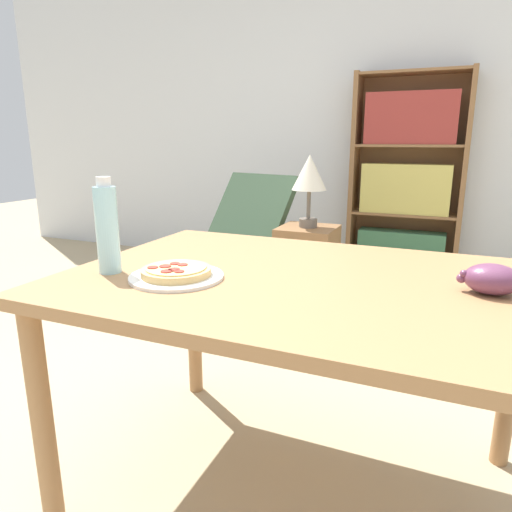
{
  "coord_description": "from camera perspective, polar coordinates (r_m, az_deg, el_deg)",
  "views": [
    {
      "loc": [
        0.43,
        -1.27,
        1.11
      ],
      "look_at": [
        -0.07,
        -0.11,
        0.79
      ],
      "focal_mm": 32.0,
      "sensor_mm": 36.0,
      "label": 1
    }
  ],
  "objects": [
    {
      "name": "wall_back",
      "position": [
        3.93,
        17.54,
        16.43
      ],
      "size": [
        8.0,
        0.05,
        2.6
      ],
      "color": "silver",
      "rests_on": "ground_plane"
    },
    {
      "name": "bookshelf",
      "position": [
        3.78,
        18.21,
        8.31
      ],
      "size": [
        0.85,
        0.25,
        1.61
      ],
      "color": "brown",
      "rests_on": "ground_plane"
    },
    {
      "name": "side_table",
      "position": [
        2.88,
        6.35,
        -2.21
      ],
      "size": [
        0.34,
        0.34,
        0.6
      ],
      "color": "brown",
      "rests_on": "ground_plane"
    },
    {
      "name": "dining_table",
      "position": [
        1.35,
        5.71,
        -6.01
      ],
      "size": [
        1.36,
        0.95,
        0.73
      ],
      "color": "#A37549",
      "rests_on": "ground_plane"
    },
    {
      "name": "grape_bunch",
      "position": [
        1.3,
        27.36,
        -2.6
      ],
      "size": [
        0.15,
        0.11,
        0.08
      ],
      "color": "#6B3856",
      "rests_on": "dining_table"
    },
    {
      "name": "ground_plane",
      "position": [
        1.75,
        3.9,
        -25.38
      ],
      "size": [
        14.0,
        14.0,
        0.0
      ],
      "primitive_type": "plane",
      "color": "tan"
    },
    {
      "name": "drink_bottle",
      "position": [
        1.4,
        -18.11,
        3.3
      ],
      "size": [
        0.07,
        0.07,
        0.28
      ],
      "color": "#A3DBEA",
      "rests_on": "dining_table"
    },
    {
      "name": "lounge_chair_near",
      "position": [
        3.1,
        -2.77,
        -1.15
      ],
      "size": [
        0.73,
        0.88,
        0.88
      ],
      "rotation": [
        0.0,
        0.0,
        -0.26
      ],
      "color": "black",
      "rests_on": "ground_plane"
    },
    {
      "name": "pizza_on_plate",
      "position": [
        1.31,
        -9.93,
        -2.17
      ],
      "size": [
        0.27,
        0.27,
        0.04
      ],
      "color": "white",
      "rests_on": "dining_table"
    },
    {
      "name": "table_lamp",
      "position": [
        2.77,
        6.7,
        9.91
      ],
      "size": [
        0.21,
        0.21,
        0.43
      ],
      "color": "#665B51",
      "rests_on": "side_table"
    }
  ]
}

